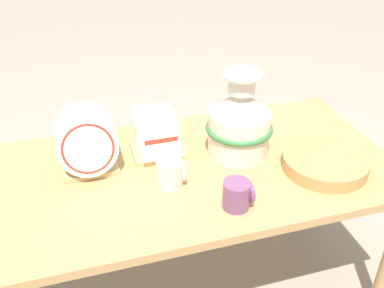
{
  "coord_description": "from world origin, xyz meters",
  "views": [
    {
      "loc": [
        -0.4,
        -1.36,
        1.67
      ],
      "look_at": [
        0.0,
        0.0,
        0.77
      ],
      "focal_mm": 42.0,
      "sensor_mm": 36.0,
      "label": 1
    }
  ],
  "objects_px": {
    "wicker_charger_stack": "(325,162)",
    "dish_rack_round_plates": "(88,147)",
    "ceramic_vase": "(240,121)",
    "dish_rack_square_plates": "(158,143)",
    "mug_plum_glaze": "(238,194)",
    "mug_cream_glaze": "(171,173)"
  },
  "relations": [
    {
      "from": "wicker_charger_stack",
      "to": "mug_plum_glaze",
      "type": "xyz_separation_m",
      "value": [
        -0.4,
        -0.12,
        0.02
      ]
    },
    {
      "from": "ceramic_vase",
      "to": "dish_rack_square_plates",
      "type": "distance_m",
      "value": 0.34
    },
    {
      "from": "ceramic_vase",
      "to": "mug_plum_glaze",
      "type": "bearing_deg",
      "value": -111.64
    },
    {
      "from": "dish_rack_round_plates",
      "to": "mug_plum_glaze",
      "type": "distance_m",
      "value": 0.59
    },
    {
      "from": "wicker_charger_stack",
      "to": "dish_rack_round_plates",
      "type": "bearing_deg",
      "value": 163.98
    },
    {
      "from": "ceramic_vase",
      "to": "mug_cream_glaze",
      "type": "relative_size",
      "value": 3.41
    },
    {
      "from": "ceramic_vase",
      "to": "wicker_charger_stack",
      "type": "distance_m",
      "value": 0.36
    },
    {
      "from": "mug_plum_glaze",
      "to": "mug_cream_glaze",
      "type": "height_order",
      "value": "same"
    },
    {
      "from": "ceramic_vase",
      "to": "mug_plum_glaze",
      "type": "xyz_separation_m",
      "value": [
        -0.13,
        -0.32,
        -0.09
      ]
    },
    {
      "from": "wicker_charger_stack",
      "to": "mug_cream_glaze",
      "type": "height_order",
      "value": "mug_cream_glaze"
    },
    {
      "from": "dish_rack_square_plates",
      "to": "mug_cream_glaze",
      "type": "distance_m",
      "value": 0.22
    },
    {
      "from": "dish_rack_square_plates",
      "to": "mug_plum_glaze",
      "type": "height_order",
      "value": "dish_rack_square_plates"
    },
    {
      "from": "dish_rack_round_plates",
      "to": "dish_rack_square_plates",
      "type": "relative_size",
      "value": 1.16
    },
    {
      "from": "wicker_charger_stack",
      "to": "mug_plum_glaze",
      "type": "relative_size",
      "value": 3.16
    },
    {
      "from": "mug_cream_glaze",
      "to": "ceramic_vase",
      "type": "bearing_deg",
      "value": 23.15
    },
    {
      "from": "dish_rack_round_plates",
      "to": "wicker_charger_stack",
      "type": "relative_size",
      "value": 0.74
    },
    {
      "from": "ceramic_vase",
      "to": "wicker_charger_stack",
      "type": "bearing_deg",
      "value": -36.09
    },
    {
      "from": "wicker_charger_stack",
      "to": "dish_rack_square_plates",
      "type": "bearing_deg",
      "value": 154.15
    },
    {
      "from": "ceramic_vase",
      "to": "dish_rack_round_plates",
      "type": "distance_m",
      "value": 0.59
    },
    {
      "from": "mug_plum_glaze",
      "to": "mug_cream_glaze",
      "type": "bearing_deg",
      "value": 135.43
    },
    {
      "from": "dish_rack_square_plates",
      "to": "wicker_charger_stack",
      "type": "relative_size",
      "value": 0.63
    },
    {
      "from": "dish_rack_round_plates",
      "to": "ceramic_vase",
      "type": "bearing_deg",
      "value": -4.46
    }
  ]
}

